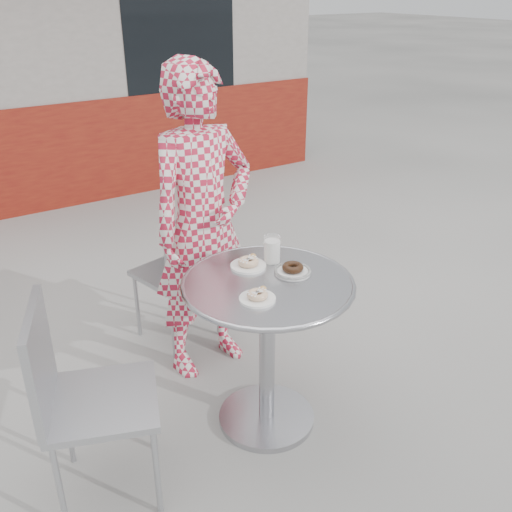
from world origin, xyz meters
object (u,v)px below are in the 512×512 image
chair_far (179,299)px  plate_near (258,296)px  plate_checker (293,270)px  milk_cup (272,250)px  chair_left (104,437)px  bistro_table (267,318)px  seated_person (203,226)px  plate_far (249,263)px

chair_far → plate_near: bearing=71.3°
plate_checker → plate_near: bearing=-156.4°
milk_cup → chair_left: bearing=-171.8°
bistro_table → plate_checker: plate_checker is taller
bistro_table → chair_far: 0.99m
seated_person → plate_far: 0.45m
chair_far → plate_checker: chair_far is taller
chair_far → seated_person: (0.03, -0.31, 0.59)m
chair_far → chair_left: bearing=35.9°
bistro_table → milk_cup: size_ratio=6.07×
bistro_table → chair_left: 0.88m
chair_far → plate_far: 0.94m
plate_far → plate_checker: size_ratio=0.98×
plate_far → plate_checker: same height
bistro_table → chair_far: chair_far is taller
bistro_table → plate_far: plate_far is taller
chair_left → plate_checker: size_ratio=5.36×
chair_far → plate_checker: size_ratio=5.02×
chair_left → chair_far: bearing=-20.6°
chair_left → seated_person: size_ratio=0.54×
chair_left → plate_far: size_ratio=5.45×
plate_checker → milk_cup: size_ratio=1.30×
chair_far → plate_checker: 1.09m
plate_far → bistro_table: bearing=-92.0°
plate_far → plate_near: (-0.13, -0.28, -0.00)m
bistro_table → milk_cup: (0.13, 0.16, 0.26)m
chair_far → plate_checker: (0.17, -0.92, 0.55)m
plate_near → plate_checker: plate_checker is taller
bistro_table → plate_near: (-0.13, -0.11, 0.21)m
chair_far → chair_left: size_ratio=0.94×
seated_person → milk_cup: (0.12, -0.46, 0.01)m
bistro_table → chair_left: chair_left is taller
plate_near → plate_checker: size_ratio=0.91×
bistro_table → milk_cup: milk_cup is taller
chair_left → milk_cup: 1.12m
plate_near → milk_cup: milk_cup is taller
chair_left → seated_person: bearing=-33.5°
plate_near → seated_person: bearing=79.8°
bistro_table → chair_far: (-0.03, 0.93, -0.34)m
bistro_table → seated_person: (0.00, 0.62, 0.25)m
seated_person → chair_left: bearing=-151.4°
chair_left → plate_checker: (0.96, -0.01, 0.53)m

